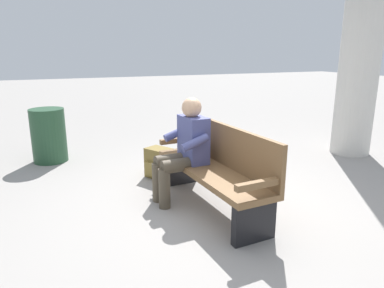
% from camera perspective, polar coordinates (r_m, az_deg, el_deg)
% --- Properties ---
extents(ground_plane, '(40.00, 40.00, 0.00)m').
position_cam_1_polar(ground_plane, '(3.97, 2.93, -10.14)').
color(ground_plane, gray).
extents(bench_near, '(1.82, 0.58, 0.90)m').
position_cam_1_polar(bench_near, '(3.83, 3.94, -3.70)').
color(bench_near, brown).
rests_on(bench_near, ground).
extents(person_seated, '(0.59, 0.59, 1.18)m').
position_cam_1_polar(person_seated, '(3.94, -1.24, -0.54)').
color(person_seated, '#474C84').
rests_on(person_seated, ground).
extents(backpack, '(0.40, 0.38, 0.40)m').
position_cam_1_polar(backpack, '(4.81, -5.42, -3.07)').
color(backpack, brown).
rests_on(backpack, ground).
extents(support_pillar, '(0.62, 0.62, 3.98)m').
position_cam_1_polar(support_pillar, '(6.35, 25.89, 16.26)').
color(support_pillar, beige).
rests_on(support_pillar, ground).
extents(trash_bin, '(0.51, 0.51, 0.82)m').
position_cam_1_polar(trash_bin, '(5.86, -22.09, 1.30)').
color(trash_bin, '#23472D').
rests_on(trash_bin, ground).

